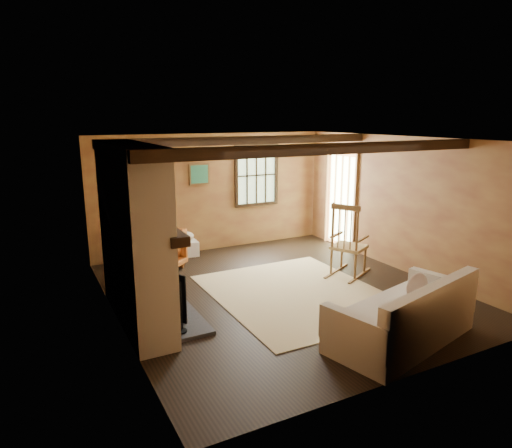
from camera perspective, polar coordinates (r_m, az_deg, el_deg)
ground at (r=7.37m, az=3.00°, el=-8.43°), size 5.50×5.50×0.00m
room_envelope at (r=7.26m, az=3.63°, el=4.62°), size 5.02×5.52×2.44m
fireplace at (r=6.24m, az=-14.81°, el=-2.24°), size 1.02×2.30×2.40m
rug at (r=7.31m, az=5.17°, el=-8.64°), size 2.50×3.00×0.01m
rocking_chair at (r=8.09m, az=11.41°, el=-2.59°), size 1.06×0.88×1.30m
sofa at (r=6.01m, az=18.23°, el=-11.25°), size 2.21×1.37×0.83m
firewood_pile at (r=8.87m, az=-15.90°, el=-4.34°), size 0.64×0.12×0.23m
laundry_basket at (r=9.25m, az=-8.91°, el=-3.04°), size 0.52×0.41×0.30m
basket_pillow at (r=9.19m, az=-8.96°, el=-1.56°), size 0.46×0.40×0.20m
armchair at (r=8.39m, az=-12.40°, el=-3.25°), size 1.16×1.17×0.76m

